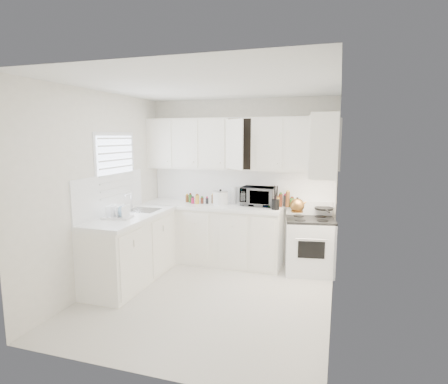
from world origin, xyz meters
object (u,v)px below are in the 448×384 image
at_px(tea_kettle, 297,204).
at_px(microwave, 259,194).
at_px(dish_rack, 117,211).
at_px(utensil_crock, 276,197).
at_px(rice_cooker, 221,197).
at_px(stove, 310,238).

height_order(tea_kettle, microwave, microwave).
relative_size(microwave, dish_rack, 1.48).
distance_m(tea_kettle, utensil_crock, 0.33).
xyz_separation_m(tea_kettle, dish_rack, (-2.22, -1.13, -0.01)).
height_order(rice_cooker, utensil_crock, utensil_crock).
relative_size(stove, rice_cooker, 4.32).
bearing_deg(utensil_crock, stove, 11.29).
bearing_deg(utensil_crock, rice_cooker, 170.94).
distance_m(utensil_crock, dish_rack, 2.24).
height_order(utensil_crock, dish_rack, utensil_crock).
distance_m(microwave, rice_cooker, 0.60).
bearing_deg(tea_kettle, microwave, 147.83).
bearing_deg(dish_rack, tea_kettle, 17.46).
distance_m(tea_kettle, microwave, 0.71).
height_order(microwave, utensil_crock, utensil_crock).
bearing_deg(rice_cooker, stove, 14.82).
distance_m(rice_cooker, utensil_crock, 0.91).
height_order(tea_kettle, rice_cooker, rice_cooker).
relative_size(microwave, rice_cooker, 2.14).
bearing_deg(tea_kettle, utensil_crock, 164.18).
relative_size(stove, dish_rack, 2.98).
bearing_deg(dish_rack, stove, 18.75).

